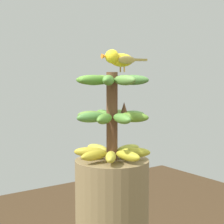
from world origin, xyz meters
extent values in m
cylinder|color=brown|center=(0.00, 0.00, 1.53)|extent=(0.04, 0.04, 0.31)
ellipsoid|color=gold|center=(-0.05, -0.06, 1.40)|extent=(0.10, 0.11, 0.03)
ellipsoid|color=gold|center=(0.01, -0.08, 1.40)|extent=(0.05, 0.11, 0.03)
ellipsoid|color=gold|center=(0.06, -0.05, 1.40)|extent=(0.11, 0.10, 0.03)
ellipsoid|color=gold|center=(0.08, 0.01, 1.40)|extent=(0.11, 0.05, 0.03)
ellipsoid|color=#ADA82F|center=(0.05, 0.06, 1.40)|extent=(0.10, 0.11, 0.03)
ellipsoid|color=#A9AF37|center=(-0.01, 0.08, 1.40)|extent=(0.05, 0.11, 0.03)
ellipsoid|color=#A9A53A|center=(-0.06, 0.05, 1.40)|extent=(0.11, 0.10, 0.03)
ellipsoid|color=gold|center=(-0.08, -0.01, 1.40)|extent=(0.11, 0.05, 0.03)
ellipsoid|color=#4E833C|center=(-0.01, -0.08, 1.53)|extent=(0.05, 0.12, 0.03)
ellipsoid|color=#558930|center=(0.04, -0.06, 1.53)|extent=(0.09, 0.11, 0.03)
ellipsoid|color=#578B38|center=(0.08, -0.01, 1.53)|extent=(0.12, 0.05, 0.03)
ellipsoid|color=olive|center=(0.06, 0.04, 1.53)|extent=(0.11, 0.09, 0.03)
ellipsoid|color=#578839|center=(0.01, 0.08, 1.53)|extent=(0.05, 0.12, 0.03)
ellipsoid|color=#577C2F|center=(-0.04, 0.06, 1.53)|extent=(0.09, 0.11, 0.03)
ellipsoid|color=#548A33|center=(-0.08, 0.01, 1.53)|extent=(0.12, 0.05, 0.03)
ellipsoid|color=#5C8433|center=(-0.06, -0.04, 1.53)|extent=(0.11, 0.09, 0.03)
ellipsoid|color=#5A8B2E|center=(0.00, 0.07, 1.66)|extent=(0.04, 0.11, 0.03)
ellipsoid|color=#558438|center=(-0.05, 0.05, 1.66)|extent=(0.10, 0.10, 0.03)
ellipsoid|color=#59882B|center=(-0.07, 0.00, 1.66)|extent=(0.11, 0.04, 0.03)
ellipsoid|color=#53892B|center=(-0.05, -0.05, 1.66)|extent=(0.10, 0.10, 0.03)
ellipsoid|color=#4E822C|center=(0.00, -0.07, 1.66)|extent=(0.04, 0.11, 0.03)
ellipsoid|color=#4F8935|center=(0.05, -0.05, 1.66)|extent=(0.10, 0.10, 0.03)
ellipsoid|color=#5B873D|center=(0.07, 0.00, 1.66)|extent=(0.11, 0.04, 0.03)
ellipsoid|color=#4C7E3A|center=(0.05, 0.05, 1.66)|extent=(0.10, 0.10, 0.03)
cone|color=brown|center=(0.02, 0.04, 1.55)|extent=(0.04, 0.04, 0.06)
cylinder|color=#C68933|center=(-0.01, 0.04, 1.70)|extent=(0.01, 0.01, 0.02)
cylinder|color=#C68933|center=(0.02, 0.04, 1.70)|extent=(0.00, 0.01, 0.02)
ellipsoid|color=yellow|center=(0.00, 0.04, 1.73)|extent=(0.06, 0.09, 0.05)
ellipsoid|color=olive|center=(-0.02, 0.05, 1.73)|extent=(0.02, 0.07, 0.03)
ellipsoid|color=olive|center=(0.03, 0.04, 1.73)|extent=(0.02, 0.07, 0.03)
cube|color=olive|center=(0.01, 0.11, 1.73)|extent=(0.03, 0.06, 0.01)
sphere|color=yellow|center=(0.00, 0.00, 1.74)|extent=(0.05, 0.05, 0.05)
sphere|color=black|center=(0.02, -0.01, 1.74)|extent=(0.01, 0.01, 0.01)
cone|color=orange|center=(-0.01, -0.03, 1.74)|extent=(0.02, 0.02, 0.02)
camera|label=1|loc=(1.06, -0.75, 1.67)|focal=59.71mm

